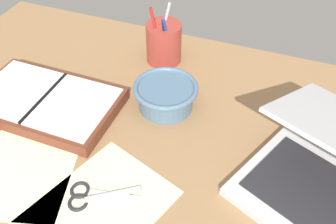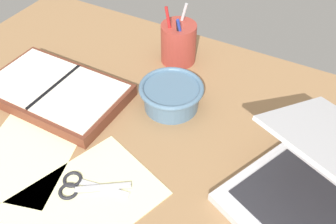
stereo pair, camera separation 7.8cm
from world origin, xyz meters
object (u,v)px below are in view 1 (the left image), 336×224
object	(u,v)px
bowl	(166,95)
pen_cup	(164,43)
scissors	(88,196)
planner	(46,102)

from	to	relation	value
bowl	pen_cup	size ratio (longest dim) A/B	0.93
pen_cup	scissors	xyz separation A→B (cm)	(2.46, -46.62, -5.23)
bowl	pen_cup	xyz separation A→B (cm)	(-7.19, 17.37, 2.09)
pen_cup	planner	distance (cm)	34.17
bowl	scissors	size ratio (longest dim) A/B	1.09
pen_cup	scissors	bearing A→B (deg)	-86.98
bowl	planner	size ratio (longest dim) A/B	0.45
pen_cup	planner	xyz separation A→B (cm)	(-19.28, -27.93, -3.92)
pen_cup	scissors	size ratio (longest dim) A/B	1.17
bowl	planner	world-z (taller)	bowl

